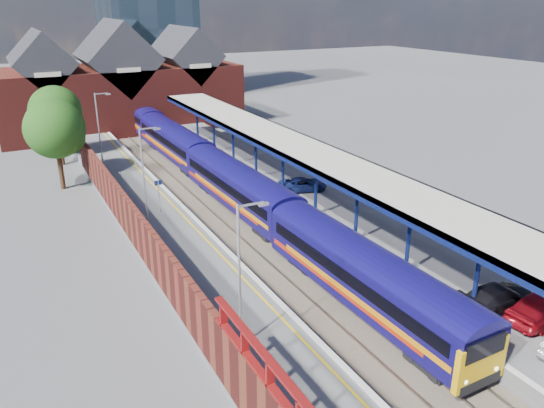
{
  "coord_description": "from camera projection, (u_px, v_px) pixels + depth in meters",
  "views": [
    {
      "loc": [
        -14.73,
        -12.82,
        15.92
      ],
      "look_at": [
        1.3,
        17.83,
        2.6
      ],
      "focal_mm": 35.0,
      "sensor_mm": 36.0,
      "label": 1
    }
  ],
  "objects": [
    {
      "name": "rails",
      "position": [
        243.0,
        229.0,
        39.19
      ],
      "size": [
        4.51,
        76.0,
        0.14
      ],
      "color": "slate",
      "rests_on": "ground"
    },
    {
      "name": "platform_sign",
      "position": [
        159.0,
        191.0,
        39.41
      ],
      "size": [
        0.55,
        0.08,
        2.5
      ],
      "color": "#A5A8AA",
      "rests_on": "left_platform"
    },
    {
      "name": "right_platform",
      "position": [
        312.0,
        210.0,
        41.64
      ],
      "size": [
        6.0,
        76.0,
        1.0
      ],
      "primitive_type": "cube",
      "color": "#565659",
      "rests_on": "ground"
    },
    {
      "name": "coping_right",
      "position": [
        280.0,
        210.0,
        40.22
      ],
      "size": [
        0.3,
        76.0,
        0.05
      ],
      "primitive_type": "cube",
      "color": "silver",
      "rests_on": "right_platform"
    },
    {
      "name": "lamp_post_b",
      "position": [
        242.0,
        268.0,
        23.11
      ],
      "size": [
        1.48,
        0.18,
        7.0
      ],
      "color": "#A5A8AA",
      "rests_on": "left_platform"
    },
    {
      "name": "canopy",
      "position": [
        295.0,
        147.0,
        41.32
      ],
      "size": [
        4.5,
        52.0,
        4.48
      ],
      "color": "#0E1952",
      "rests_on": "right_platform"
    },
    {
      "name": "station_building",
      "position": [
        120.0,
        87.0,
        68.69
      ],
      "size": [
        30.0,
        12.12,
        13.78
      ],
      "color": "maroon",
      "rests_on": "ground"
    },
    {
      "name": "parked_car_red",
      "position": [
        544.0,
        306.0,
        26.21
      ],
      "size": [
        4.64,
        2.24,
        1.53
      ],
      "primitive_type": "imported",
      "rotation": [
        0.0,
        0.0,
        1.67
      ],
      "color": "#A50D19",
      "rests_on": "right_platform"
    },
    {
      "name": "brick_wall",
      "position": [
        158.0,
        259.0,
        29.5
      ],
      "size": [
        0.35,
        50.0,
        3.86
      ],
      "color": "maroon",
      "rests_on": "left_platform"
    },
    {
      "name": "coping_left",
      "position": [
        202.0,
        225.0,
        37.5
      ],
      "size": [
        0.3,
        76.0,
        0.05
      ],
      "primitive_type": "cube",
      "color": "silver",
      "rests_on": "left_platform"
    },
    {
      "name": "yellow_line",
      "position": [
        194.0,
        227.0,
        37.25
      ],
      "size": [
        0.14,
        76.0,
        0.01
      ],
      "primitive_type": "cube",
      "color": "yellow",
      "rests_on": "left_platform"
    },
    {
      "name": "left_platform",
      "position": [
        171.0,
        239.0,
        36.67
      ],
      "size": [
        5.0,
        76.0,
        1.0
      ],
      "primitive_type": "cube",
      "color": "#565659",
      "rests_on": "ground"
    },
    {
      "name": "parked_car_dark",
      "position": [
        498.0,
        297.0,
        27.28
      ],
      "size": [
        4.52,
        1.88,
        1.31
      ],
      "primitive_type": "imported",
      "rotation": [
        0.0,
        0.0,
        1.58
      ],
      "color": "black",
      "rests_on": "right_platform"
    },
    {
      "name": "ground",
      "position": [
        196.0,
        190.0,
        47.5
      ],
      "size": [
        240.0,
        240.0,
        0.0
      ],
      "primitive_type": "plane",
      "color": "#5B5B5E",
      "rests_on": "ground"
    },
    {
      "name": "lamp_post_d",
      "position": [
        100.0,
        125.0,
        49.57
      ],
      "size": [
        1.48,
        0.18,
        7.0
      ],
      "color": "#A5A8AA",
      "rests_on": "left_platform"
    },
    {
      "name": "ballast_bed",
      "position": [
        243.0,
        230.0,
        39.22
      ],
      "size": [
        6.0,
        76.0,
        0.06
      ],
      "primitive_type": "cube",
      "color": "#473D33",
      "rests_on": "ground"
    },
    {
      "name": "tree_near",
      "position": [
        57.0,
        131.0,
        45.98
      ],
      "size": [
        5.2,
        5.2,
        8.1
      ],
      "color": "#382314",
      "rests_on": "ground"
    },
    {
      "name": "tree_far",
      "position": [
        57.0,
        113.0,
        53.03
      ],
      "size": [
        5.2,
        5.2,
        8.1
      ],
      "color": "#382314",
      "rests_on": "ground"
    },
    {
      "name": "train",
      "position": [
        203.0,
        160.0,
        49.08
      ],
      "size": [
        3.09,
        65.94,
        3.45
      ],
      "color": "#100B52",
      "rests_on": "ground"
    },
    {
      "name": "parked_car_blue",
      "position": [
        303.0,
        184.0,
        44.22
      ],
      "size": [
        4.37,
        2.87,
        1.12
      ],
      "primitive_type": "imported",
      "rotation": [
        0.0,
        0.0,
        1.3
      ],
      "color": "navy",
      "rests_on": "right_platform"
    },
    {
      "name": "lamp_post_c",
      "position": [
        145.0,
        171.0,
        36.34
      ],
      "size": [
        1.48,
        0.18,
        7.0
      ],
      "color": "#A5A8AA",
      "rests_on": "left_platform"
    }
  ]
}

